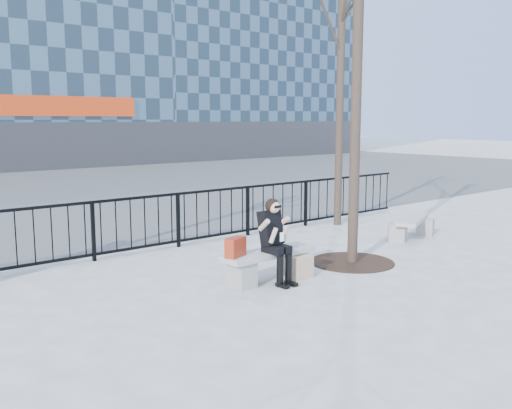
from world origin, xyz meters
TOP-DOWN VIEW (x-y plane):
  - ground at (0.00, 0.00)m, footprint 120.00×120.00m
  - railing at (0.00, 3.00)m, footprint 14.00×0.06m
  - building_right at (20.00, 27.00)m, footprint 16.20×10.20m
  - tree_right at (4.50, 2.60)m, footprint 2.80×2.80m
  - tree_grate at (1.90, -0.10)m, footprint 1.50×1.50m
  - bench_main at (0.00, 0.00)m, footprint 1.65×0.46m
  - bench_second at (4.54, 0.49)m, footprint 1.52×0.42m
  - seated_woman at (0.00, -0.16)m, footprint 0.50×0.64m
  - handbag at (-0.66, 0.02)m, footprint 0.40×0.28m
  - shopping_bag at (0.46, -0.28)m, footprint 0.41×0.18m

SIDE VIEW (x-z plane):
  - ground at x=0.00m, z-range 0.00..0.00m
  - tree_grate at x=1.90m, z-range 0.00..0.02m
  - shopping_bag at x=0.46m, z-range 0.00..0.38m
  - bench_second at x=4.54m, z-range 0.05..0.50m
  - bench_main at x=0.00m, z-range 0.06..0.55m
  - railing at x=0.00m, z-range 0.00..1.11m
  - handbag at x=-0.66m, z-range 0.49..0.79m
  - seated_woman at x=0.00m, z-range 0.00..1.34m
  - tree_right at x=4.50m, z-range 1.74..8.74m
  - building_right at x=20.00m, z-range 0.00..20.60m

